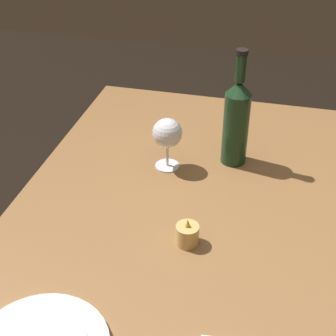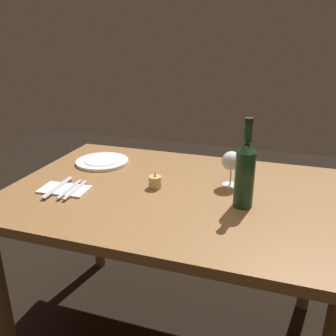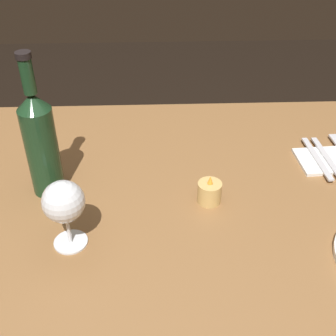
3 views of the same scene
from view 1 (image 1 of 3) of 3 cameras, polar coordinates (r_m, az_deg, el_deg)
dining_table at (r=1.24m, az=2.85°, el=-9.13°), size 1.30×0.90×0.74m
wine_glass_left at (r=1.31m, az=-0.08°, el=3.88°), size 0.08×0.08×0.14m
wine_bottle at (r=1.33m, az=7.79°, el=5.40°), size 0.07×0.07×0.32m
votive_candle at (r=1.11m, az=2.17°, el=-7.63°), size 0.05×0.05×0.07m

